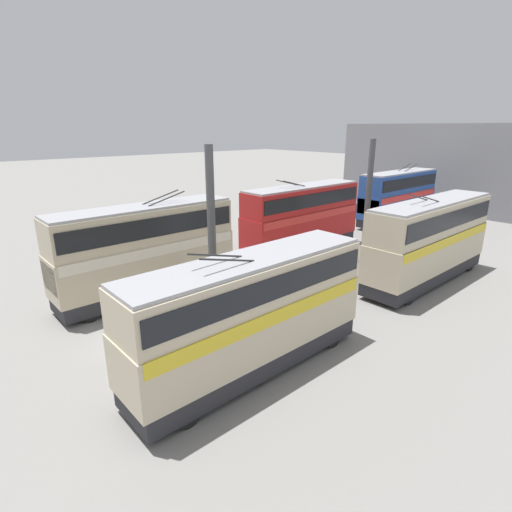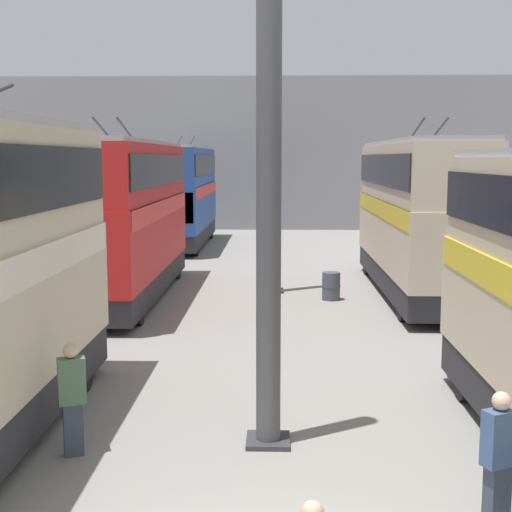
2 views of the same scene
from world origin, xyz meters
name	(u,v)px [view 1 (image 1 of 2)]	position (x,y,z in m)	size (l,w,h in m)	color
ground_plane	(141,344)	(0.00, 0.00, 0.00)	(240.00, 240.00, 0.00)	gray
depot_back_wall	(488,172)	(39.42, 0.00, 4.91)	(0.50, 36.00, 9.82)	gray
support_column_near	(212,239)	(4.11, 0.00, 4.22)	(0.72, 0.72, 8.69)	#4C4C51
support_column_far	(368,205)	(17.48, 0.00, 4.22)	(0.72, 0.72, 8.69)	#4C4C51
bus_left_near	(251,308)	(2.45, -4.84, 2.73)	(10.58, 2.54, 5.42)	black
bus_left_far	(430,237)	(17.13, -4.84, 2.97)	(11.26, 2.54, 5.84)	black
bus_right_near	(146,246)	(2.97, 4.84, 3.01)	(10.46, 2.54, 5.93)	black
bus_right_mid	(302,215)	(16.12, 4.84, 2.96)	(10.75, 2.54, 5.82)	black
bus_right_far	(398,194)	(30.37, 4.84, 2.99)	(10.48, 2.54, 5.88)	black
person_by_right_row	(174,286)	(3.55, 3.06, 0.97)	(0.38, 0.48, 1.81)	#384251
person_aisle_foreground	(121,339)	(-1.08, -0.46, 0.85)	(0.28, 0.44, 1.62)	#384251
person_by_left_row	(204,339)	(1.49, -2.92, 0.95)	(0.40, 0.48, 1.79)	#384251
oil_drum	(376,267)	(16.09, -1.92, 0.46)	(0.62, 0.62, 0.92)	#424C56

